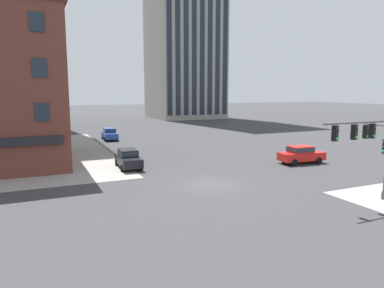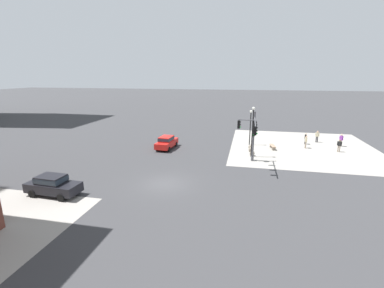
% 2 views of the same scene
% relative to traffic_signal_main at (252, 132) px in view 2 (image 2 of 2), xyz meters
% --- Properties ---
extents(ground_plane, '(320.00, 320.00, 0.00)m').
position_rel_traffic_signal_main_xyz_m(ground_plane, '(-7.16, 7.60, -3.68)').
color(ground_plane, '#38383A').
extents(sidewalk_corner_slab, '(20.00, 19.00, 0.02)m').
position_rel_traffic_signal_main_xyz_m(sidewalk_corner_slab, '(8.84, -6.90, -3.68)').
color(sidewalk_corner_slab, gray).
rests_on(sidewalk_corner_slab, ground).
extents(traffic_signal_main, '(5.59, 2.09, 5.70)m').
position_rel_traffic_signal_main_xyz_m(traffic_signal_main, '(0.00, 0.00, 0.00)').
color(traffic_signal_main, '#4C4C51').
rests_on(traffic_signal_main, ground).
extents(bollard_sphere_curb_a, '(0.60, 0.60, 0.60)m').
position_rel_traffic_signal_main_xyz_m(bollard_sphere_curb_a, '(3.28, -0.19, -3.37)').
color(bollard_sphere_curb_a, gray).
rests_on(bollard_sphere_curb_a, ground).
extents(bollard_sphere_curb_b, '(0.60, 0.60, 0.60)m').
position_rel_traffic_signal_main_xyz_m(bollard_sphere_curb_b, '(5.04, -0.05, -3.37)').
color(bollard_sphere_curb_b, gray).
rests_on(bollard_sphere_curb_b, ground).
extents(bollard_sphere_curb_c, '(0.60, 0.60, 0.60)m').
position_rel_traffic_signal_main_xyz_m(bollard_sphere_curb_c, '(6.34, -0.03, -3.37)').
color(bollard_sphere_curb_c, gray).
rests_on(bollard_sphere_curb_c, ground).
extents(bench_near_signal, '(1.85, 0.73, 0.49)m').
position_rel_traffic_signal_main_xyz_m(bench_near_signal, '(7.04, -2.90, -3.35)').
color(bench_near_signal, '#9E7F66').
rests_on(bench_near_signal, ground).
extents(pedestrian_near_bench, '(0.55, 0.23, 1.70)m').
position_rel_traffic_signal_main_xyz_m(pedestrian_near_bench, '(8.35, -7.26, -2.70)').
color(pedestrian_near_bench, gray).
rests_on(pedestrian_near_bench, ground).
extents(pedestrian_at_curb, '(0.33, 0.50, 1.63)m').
position_rel_traffic_signal_main_xyz_m(pedestrian_at_curb, '(7.28, -11.07, -2.74)').
color(pedestrian_at_curb, gray).
rests_on(pedestrian_at_curb, ground).
extents(pedestrian_walking_east, '(0.45, 0.38, 1.77)m').
position_rel_traffic_signal_main_xyz_m(pedestrian_walking_east, '(10.34, -12.19, -2.65)').
color(pedestrian_walking_east, gray).
rests_on(pedestrian_walking_east, ground).
extents(pedestrian_with_bag, '(0.55, 0.22, 1.61)m').
position_rel_traffic_signal_main_xyz_m(pedestrian_with_bag, '(10.61, -7.63, -2.76)').
color(pedestrian_with_bag, black).
rests_on(pedestrian_with_bag, ground).
extents(pedestrian_by_lamp, '(0.28, 0.53, 1.71)m').
position_rel_traffic_signal_main_xyz_m(pedestrian_by_lamp, '(12.11, -9.51, -2.69)').
color(pedestrian_by_lamp, black).
rests_on(pedestrian_by_lamp, ground).
extents(street_lamp_corner_near, '(0.36, 0.36, 6.02)m').
position_rel_traffic_signal_main_xyz_m(street_lamp_corner_near, '(2.84, -0.06, 0.04)').
color(street_lamp_corner_near, black).
rests_on(street_lamp_corner_near, ground).
extents(street_lamp_mid_sidewalk, '(0.36, 0.36, 4.90)m').
position_rel_traffic_signal_main_xyz_m(street_lamp_mid_sidewalk, '(8.55, 0.15, -0.56)').
color(street_lamp_mid_sidewalk, black).
rests_on(street_lamp_mid_sidewalk, ground).
extents(car_main_northbound_far, '(4.52, 2.15, 1.68)m').
position_rel_traffic_signal_main_xyz_m(car_main_northbound_far, '(4.28, 11.01, -2.76)').
color(car_main_northbound_far, red).
rests_on(car_main_northbound_far, ground).
extents(car_cross_eastbound, '(2.05, 4.48, 1.68)m').
position_rel_traffic_signal_main_xyz_m(car_cross_eastbound, '(-11.32, 15.86, -2.76)').
color(car_cross_eastbound, black).
rests_on(car_cross_eastbound, ground).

